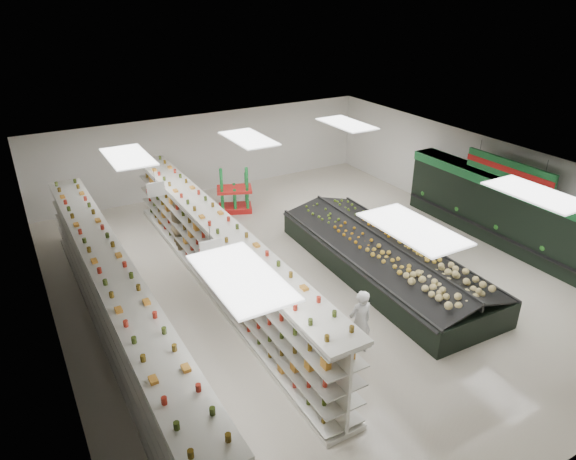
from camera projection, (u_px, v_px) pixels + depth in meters
floor at (310, 273)px, 15.36m from camera, size 16.00×16.00×0.00m
ceiling at (312, 172)px, 13.97m from camera, size 14.00×16.00×0.02m
wall_back at (207, 152)px, 20.92m from camera, size 14.00×0.02×3.20m
wall_front at (570, 406)px, 8.41m from camera, size 14.00×0.02×3.20m
wall_left at (48, 291)px, 11.55m from camera, size 0.02×16.00×3.20m
wall_right at (482, 182)px, 17.79m from camera, size 0.02×16.00×3.20m
produce_wall_case at (507, 210)px, 16.56m from camera, size 0.93×8.00×2.20m
aisle_sign_near at (211, 249)px, 10.91m from camera, size 0.52×0.06×0.75m
aisle_sign_far at (156, 189)px, 14.04m from camera, size 0.52×0.06×0.75m
hortifruti_banner at (509, 170)px, 15.82m from camera, size 0.12×3.20×0.95m
gondola_left at (117, 308)px, 11.99m from camera, size 1.06×12.51×2.17m
gondola_center at (218, 257)px, 14.20m from camera, size 0.93×12.40×2.15m
produce_island at (383, 257)px, 15.19m from camera, size 3.03×7.74×1.14m
soda_endcap at (234, 191)px, 19.23m from camera, size 1.52×1.29×1.65m
shopper_main at (360, 322)px, 11.73m from camera, size 0.63×0.42×1.69m
shopper_background at (182, 224)px, 16.24m from camera, size 0.68×0.98×1.89m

